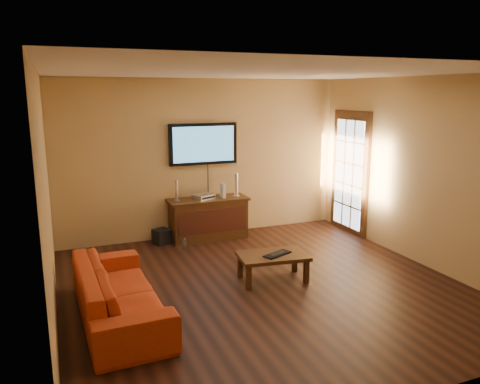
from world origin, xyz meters
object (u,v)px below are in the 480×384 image
bottle (185,244)px  media_console (208,218)px  av_receiver (204,196)px  game_console (223,190)px  keyboard (277,254)px  coffee_table (273,258)px  television (203,144)px  subwoofer (162,237)px  speaker_left (177,191)px  speaker_right (236,186)px  sofa (118,283)px

bottle → media_console: bearing=38.2°
media_console → av_receiver: bearing=168.7°
game_console → keyboard: size_ratio=0.57×
coffee_table → av_receiver: (-0.29, 2.10, 0.43)m
television → subwoofer: television is taller
media_console → speaker_left: (-0.53, 0.04, 0.51)m
keyboard → media_console: bearing=96.9°
coffee_table → keyboard: (0.04, -0.05, 0.06)m
coffee_table → speaker_left: (-0.75, 2.12, 0.55)m
coffee_table → speaker_right: bearing=81.9°
television → bottle: bearing=-130.1°
speaker_left → speaker_right: (1.05, -0.05, 0.03)m
speaker_right → bottle: (-1.06, -0.42, -0.80)m
media_console → bottle: (-0.55, -0.43, -0.26)m
game_console → subwoofer: 1.29m
coffee_table → game_console: 2.14m
television → speaker_left: size_ratio=3.46×
sofa → speaker_right: bearing=-46.4°
television → subwoofer: size_ratio=4.81×
av_receiver → media_console: bearing=-36.0°
game_console → bottle: (-0.81, -0.42, -0.73)m
sofa → keyboard: size_ratio=4.84×
media_console → game_console: game_console is taller
coffee_table → bottle: coffee_table is taller
coffee_table → bottle: size_ratio=4.96×
speaker_left → subwoofer: bearing=-171.9°
bottle → keyboard: size_ratio=0.45×
coffee_table → subwoofer: size_ratio=3.91×
media_console → keyboard: size_ratio=3.16×
speaker_left → game_console: bearing=-3.1°
av_receiver → speaker_right: bearing=-26.9°
media_console → speaker_left: speaker_left is taller
media_console → subwoofer: 0.85m
television → bottle: size_ratio=6.10×
keyboard → sofa: bearing=-172.7°
sofa → av_receiver: sofa is taller
subwoofer → speaker_right: bearing=-21.9°
speaker_right → av_receiver: bearing=177.7°
sofa → bottle: bearing=-35.1°
bottle → keyboard: (0.80, -1.70, 0.29)m
coffee_table → speaker_right: speaker_right is taller
speaker_right → av_receiver: 0.60m
av_receiver → subwoofer: (-0.75, -0.02, -0.62)m
subwoofer → speaker_left: bearing=-13.5°
television → av_receiver: bearing=-109.1°
media_console → bottle: media_console is taller
speaker_left → av_receiver: speaker_left is taller
game_console → bottle: game_console is taller
speaker_left → subwoofer: speaker_left is taller
subwoofer → keyboard: keyboard is taller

